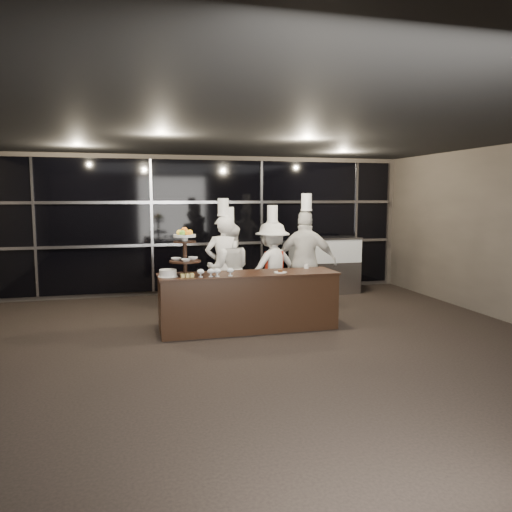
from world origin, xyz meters
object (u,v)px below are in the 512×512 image
object	(u,v)px
buffet_counter	(249,301)
chef_c	(272,267)
display_case	(325,262)
chef_a	(224,265)
display_stand	(185,248)
chef_d	(306,261)
layer_cake	(168,273)
chef_b	(229,269)

from	to	relation	value
buffet_counter	chef_c	distance (m)	1.31
buffet_counter	display_case	size ratio (longest dim) A/B	1.91
display_case	chef_a	size ratio (longest dim) A/B	0.71
display_stand	chef_a	world-z (taller)	chef_a
buffet_counter	chef_d	xyz separation A→B (m)	(1.28, 0.86, 0.49)
layer_cake	chef_b	distance (m)	1.66
chef_c	chef_d	xyz separation A→B (m)	(0.58, -0.18, 0.11)
chef_a	display_case	bearing A→B (deg)	30.57
display_case	chef_b	size ratio (longest dim) A/B	0.77
layer_cake	chef_a	distance (m)	1.52
display_case	chef_a	xyz separation A→B (m)	(-2.55, -1.50, 0.23)
chef_a	chef_d	bearing A→B (deg)	-6.67
display_case	chef_b	bearing A→B (deg)	-149.72
buffet_counter	chef_b	distance (m)	1.18
chef_b	chef_d	world-z (taller)	chef_d
display_case	chef_b	xyz separation A→B (m)	(-2.43, -1.42, 0.15)
display_case	chef_c	bearing A→B (deg)	-137.76
chef_c	chef_d	bearing A→B (deg)	-17.69
display_stand	display_case	size ratio (longest dim) A/B	0.50
layer_cake	chef_b	bearing A→B (deg)	44.77
display_stand	layer_cake	world-z (taller)	display_stand
buffet_counter	display_case	world-z (taller)	display_case
layer_cake	chef_a	size ratio (longest dim) A/B	0.14
buffet_counter	chef_d	distance (m)	1.62
layer_cake	chef_c	bearing A→B (deg)	29.12
chef_c	chef_d	world-z (taller)	chef_d
chef_a	display_stand	bearing A→B (deg)	-127.64
chef_a	chef_c	distance (m)	0.91
buffet_counter	chef_c	bearing A→B (deg)	56.18
layer_cake	display_stand	bearing A→B (deg)	10.63
layer_cake	chef_c	size ratio (longest dim) A/B	0.15
chef_a	layer_cake	bearing A→B (deg)	-134.45
layer_cake	display_case	xyz separation A→B (m)	(3.61, 2.59, -0.29)
chef_a	chef_d	xyz separation A→B (m)	(1.48, -0.17, 0.03)
chef_b	chef_a	bearing A→B (deg)	-143.62
display_case	chef_b	world-z (taller)	chef_b
display_case	layer_cake	bearing A→B (deg)	-144.36
buffet_counter	chef_b	size ratio (longest dim) A/B	1.46
display_stand	chef_b	distance (m)	1.53
display_stand	chef_d	bearing A→B (deg)	20.68
display_stand	chef_d	size ratio (longest dim) A/B	0.34
chef_a	chef_c	xyz separation A→B (m)	(0.90, 0.01, -0.08)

